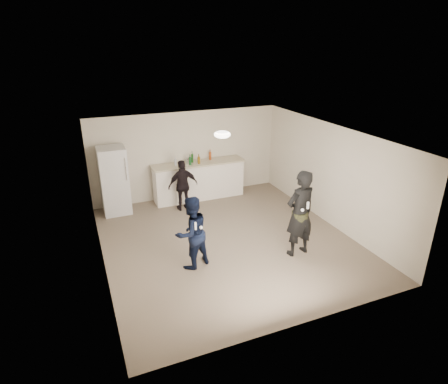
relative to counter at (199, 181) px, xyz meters
name	(u,v)px	position (x,y,z in m)	size (l,w,h in m)	color
floor	(227,241)	(-0.23, -2.67, -0.53)	(6.00, 6.00, 0.00)	#6B5B4C
ceiling	(228,135)	(-0.23, -2.67, 1.98)	(6.00, 6.00, 0.00)	silver
wall_back	(187,155)	(-0.23, 0.33, 0.72)	(6.00, 6.00, 0.00)	beige
wall_front	(304,260)	(-0.23, -5.67, 0.72)	(6.00, 6.00, 0.00)	beige
wall_left	(97,211)	(-2.98, -2.67, 0.72)	(6.00, 6.00, 0.00)	beige
wall_right	(330,175)	(2.52, -2.67, 0.72)	(6.00, 6.00, 0.00)	beige
counter	(199,181)	(0.00, 0.00, 0.00)	(2.60, 0.56, 1.05)	white
counter_top	(198,163)	(0.00, 0.00, 0.55)	(2.68, 0.64, 0.04)	#C1B495
fridge	(114,181)	(-2.37, -0.07, 0.38)	(0.70, 0.70, 1.80)	silver
fridge_handle	(126,169)	(-2.09, -0.44, 0.78)	(0.02, 0.02, 0.60)	silver
ceiling_dome	(222,134)	(-0.23, -2.37, 1.93)	(0.36, 0.36, 0.16)	white
shaker	(187,160)	(-0.31, 0.06, 0.65)	(0.08, 0.08, 0.17)	#B7B7BB
man	(191,233)	(-1.29, -3.34, 0.24)	(0.75, 0.58, 1.53)	#0E1A3B
woman	(300,214)	(0.97, -3.75, 0.43)	(0.70, 0.46, 1.91)	black
camo_shorts	(299,218)	(0.97, -3.75, 0.32)	(0.34, 0.34, 0.28)	#363C1B
spectator	(183,185)	(-0.65, -0.60, 0.18)	(0.82, 0.34, 1.41)	black
remote_man	(195,226)	(-1.29, -3.62, 0.53)	(0.04, 0.04, 0.15)	white
nunchuk_man	(201,228)	(-1.17, -3.59, 0.45)	(0.07, 0.07, 0.07)	silver
remote_woman	(308,205)	(0.97, -4.00, 0.72)	(0.04, 0.04, 0.15)	silver
nunchuk_woman	(302,210)	(0.87, -3.97, 0.62)	(0.07, 0.07, 0.07)	silver
bottle_cluster	(195,159)	(-0.09, 0.01, 0.67)	(1.15, 0.31, 0.25)	#154513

